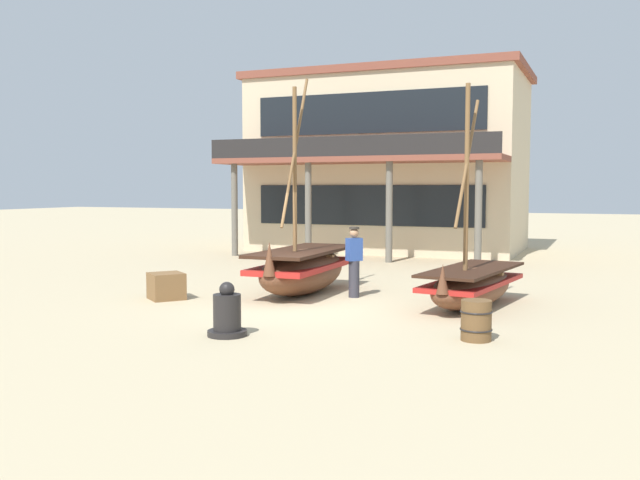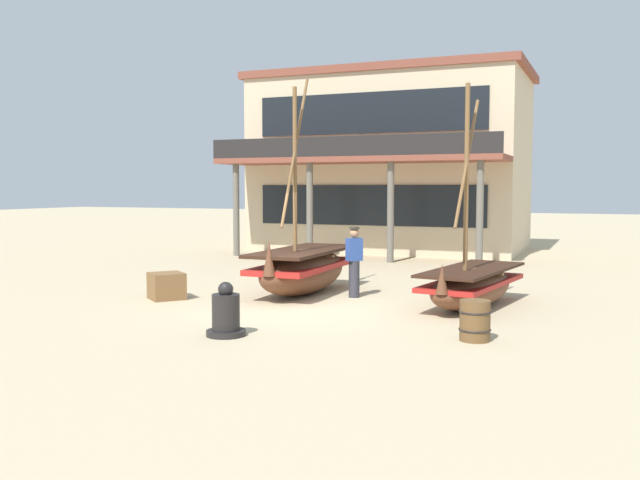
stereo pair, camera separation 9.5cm
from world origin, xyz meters
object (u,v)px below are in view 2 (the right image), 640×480
Objects in this scene: fishing_boat_near_left at (472,285)px; fishing_boat_centre_large at (303,269)px; harbor_building_main at (391,162)px; capstan_winch at (226,315)px; wooden_barrel at (475,321)px; cargo_crate at (167,286)px; fisherman_by_hull at (354,263)px.

fishing_boat_centre_large is at bearing 175.91° from fishing_boat_near_left.
harbor_building_main is (-1.67, 12.70, 3.06)m from fishing_boat_centre_large.
fishing_boat_centre_large is at bearing -82.50° from harbor_building_main.
harbor_building_main is at bearing 97.84° from capstan_winch.
wooden_barrel reaches higher than cargo_crate.
fishing_boat_centre_large is 6.13m from wooden_barrel.
capstan_winch is 0.09× the size of harbor_building_main.
fishing_boat_centre_large is at bearing 98.68° from capstan_winch.
fisherman_by_hull is 4.46m from cargo_crate.
fishing_boat_near_left reaches higher than capstan_winch.
wooden_barrel is 0.06× the size of harbor_building_main.
fishing_boat_centre_large is 0.47× the size of harbor_building_main.
fisherman_by_hull is 13.43m from harbor_building_main.
harbor_building_main is at bearing 97.50° from fishing_boat_centre_large.
wooden_barrel is (0.69, -3.38, -0.14)m from fishing_boat_near_left.
fisherman_by_hull reaches higher than cargo_crate.
cargo_crate is (-3.97, -1.97, -0.52)m from fisherman_by_hull.
fisherman_by_hull is at bearing 82.97° from capstan_winch.
harbor_building_main is at bearing 111.85° from wooden_barrel.
harbor_building_main reaches higher than cargo_crate.
cargo_crate is at bearing -165.72° from fishing_boat_near_left.
fishing_boat_centre_large reaches higher than capstan_winch.
fishing_boat_centre_large is (-4.20, 0.30, 0.12)m from fishing_boat_near_left.
capstan_winch is at bearing -162.41° from wooden_barrel.
fisherman_by_hull is 0.15× the size of harbor_building_main.
harbor_building_main is at bearing 103.40° from fisherman_by_hull.
harbor_building_main reaches higher than fisherman_by_hull.
fishing_boat_near_left is 0.91× the size of fishing_boat_centre_large.
fisherman_by_hull reaches higher than capstan_winch.
fishing_boat_near_left is 3.45m from wooden_barrel.
fishing_boat_centre_large is 7.10× the size of cargo_crate.
fishing_boat_near_left is 5.81m from capstan_winch.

